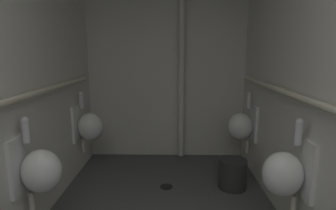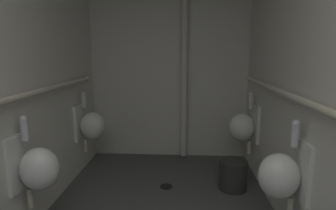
# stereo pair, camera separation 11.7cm
# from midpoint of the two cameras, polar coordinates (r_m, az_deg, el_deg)

# --- Properties ---
(wall_left) EXTENTS (0.06, 3.80, 2.61)m
(wall_left) POSITION_cam_midpoint_polar(r_m,az_deg,el_deg) (2.32, -29.43, 5.35)
(wall_left) COLOR silver
(wall_left) RESTS_ON ground
(wall_right) EXTENTS (0.06, 3.80, 2.61)m
(wall_right) POSITION_cam_midpoint_polar(r_m,az_deg,el_deg) (2.18, 29.52, 5.06)
(wall_right) COLOR silver
(wall_right) RESTS_ON ground
(wall_back) EXTENTS (2.27, 0.06, 2.61)m
(wall_back) POSITION_cam_midpoint_polar(r_m,az_deg,el_deg) (3.83, 1.15, 8.45)
(wall_back) COLOR silver
(wall_back) RESTS_ON ground
(urinal_left_mid) EXTENTS (0.32, 0.30, 0.76)m
(urinal_left_mid) POSITION_cam_midpoint_polar(r_m,az_deg,el_deg) (2.39, -24.24, -11.71)
(urinal_left_mid) COLOR white
(urinal_left_far) EXTENTS (0.32, 0.30, 0.76)m
(urinal_left_far) POSITION_cam_midpoint_polar(r_m,az_deg,el_deg) (3.48, -14.78, -4.03)
(urinal_left_far) COLOR white
(urinal_right_mid) EXTENTS (0.32, 0.30, 0.76)m
(urinal_right_mid) POSITION_cam_midpoint_polar(r_m,az_deg,el_deg) (2.25, 23.92, -13.06)
(urinal_right_mid) COLOR white
(urinal_right_far) EXTENTS (0.32, 0.30, 0.76)m
(urinal_right_far) POSITION_cam_midpoint_polar(r_m,az_deg,el_deg) (3.45, 16.34, -4.27)
(urinal_right_far) COLOR white
(supply_pipe_left) EXTENTS (0.06, 3.03, 0.06)m
(supply_pipe_left) POSITION_cam_midpoint_polar(r_m,az_deg,el_deg) (2.26, -27.65, 1.26)
(supply_pipe_left) COLOR beige
(supply_pipe_right) EXTENTS (0.06, 3.07, 0.06)m
(supply_pipe_right) POSITION_cam_midpoint_polar(r_m,az_deg,el_deg) (2.15, 27.11, 0.85)
(supply_pipe_right) COLOR beige
(standpipe_back_wall) EXTENTS (0.09, 0.09, 2.56)m
(standpipe_back_wall) POSITION_cam_midpoint_polar(r_m,az_deg,el_deg) (3.71, 4.28, 8.34)
(standpipe_back_wall) COLOR silver
(standpipe_back_wall) RESTS_ON ground
(floor_drain) EXTENTS (0.14, 0.14, 0.01)m
(floor_drain) POSITION_cam_midpoint_polar(r_m,az_deg,el_deg) (3.19, 0.74, -16.49)
(floor_drain) COLOR black
(floor_drain) RESTS_ON ground
(waste_bin) EXTENTS (0.30, 0.30, 0.32)m
(waste_bin) POSITION_cam_midpoint_polar(r_m,az_deg,el_deg) (3.18, 14.35, -13.84)
(waste_bin) COLOR #2D2D2D
(waste_bin) RESTS_ON ground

